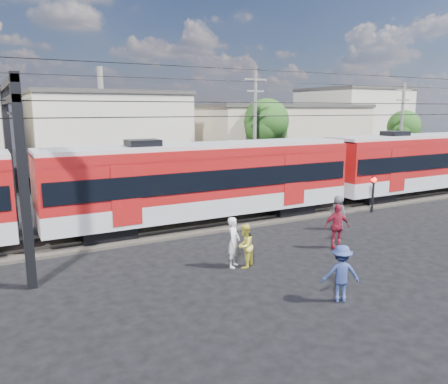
{
  "coord_description": "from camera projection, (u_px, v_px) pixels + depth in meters",
  "views": [
    {
      "loc": [
        -10.89,
        -11.62,
        5.87
      ],
      "look_at": [
        -1.91,
        5.0,
        2.27
      ],
      "focal_mm": 35.0,
      "sensor_mm": 36.0,
      "label": 1
    }
  ],
  "objects": [
    {
      "name": "rail_far",
      "position": [
        222.0,
        215.0,
        23.75
      ],
      "size": [
        70.0,
        0.12,
        0.12
      ],
      "primitive_type": "cube",
      "color": "#59544C",
      "rests_on": "track_bed"
    },
    {
      "name": "ground",
      "position": [
        333.0,
        269.0,
        16.22
      ],
      "size": [
        120.0,
        120.0,
        0.0
      ],
      "primitive_type": "plane",
      "color": "black",
      "rests_on": "ground"
    },
    {
      "name": "building_midwest",
      "position": [
        103.0,
        135.0,
        37.94
      ],
      "size": [
        12.24,
        12.24,
        7.3
      ],
      "color": "beige",
      "rests_on": "ground"
    },
    {
      "name": "building_mideast",
      "position": [
        274.0,
        137.0,
        42.91
      ],
      "size": [
        16.32,
        10.2,
        6.3
      ],
      "color": "tan",
      "rests_on": "ground"
    },
    {
      "name": "utility_pole_mid",
      "position": [
        255.0,
        128.0,
        31.14
      ],
      "size": [
        1.8,
        0.24,
        8.5
      ],
      "color": "slate",
      "rests_on": "ground"
    },
    {
      "name": "car_silver",
      "position": [
        417.0,
        170.0,
        37.77
      ],
      "size": [
        4.11,
        1.79,
        1.38
      ],
      "primitive_type": "imported",
      "rotation": [
        0.0,
        0.0,
        1.53
      ],
      "color": "#B6B9BE",
      "rests_on": "ground"
    },
    {
      "name": "pedestrian_c",
      "position": [
        341.0,
        273.0,
        13.4
      ],
      "size": [
        1.34,
        1.12,
        1.8
      ],
      "primitive_type": "imported",
      "rotation": [
        0.0,
        0.0,
        2.67
      ],
      "color": "navy",
      "rests_on": "ground"
    },
    {
      "name": "tree_near",
      "position": [
        268.0,
        124.0,
        35.28
      ],
      "size": [
        3.82,
        3.64,
        6.72
      ],
      "color": "#382619",
      "rests_on": "ground"
    },
    {
      "name": "pedestrian_b",
      "position": [
        245.0,
        246.0,
        16.31
      ],
      "size": [
        1.03,
        0.98,
        1.67
      ],
      "primitive_type": "imported",
      "rotation": [
        0.0,
        0.0,
        3.75
      ],
      "color": "gold",
      "rests_on": "ground"
    },
    {
      "name": "car_white",
      "position": [
        446.0,
        168.0,
        38.52
      ],
      "size": [
        4.62,
        2.13,
        1.47
      ],
      "primitive_type": "imported",
      "rotation": [
        0.0,
        0.0,
        1.7
      ],
      "color": "silver",
      "rests_on": "ground"
    },
    {
      "name": "track_bed",
      "position": [
        229.0,
        220.0,
        23.13
      ],
      "size": [
        70.0,
        3.4,
        0.12
      ],
      "primitive_type": "cube",
      "color": "#2D2823",
      "rests_on": "ground"
    },
    {
      "name": "pedestrian_a",
      "position": [
        234.0,
        242.0,
        16.35
      ],
      "size": [
        0.81,
        0.82,
        1.91
      ],
      "primitive_type": "imported",
      "rotation": [
        0.0,
        0.0,
        0.81
      ],
      "color": "white",
      "rests_on": "ground"
    },
    {
      "name": "pedestrian_d",
      "position": [
        337.0,
        226.0,
        18.52
      ],
      "size": [
        1.22,
        0.78,
        1.93
      ],
      "primitive_type": "imported",
      "rotation": [
        0.0,
        0.0,
        -0.3
      ],
      "color": "maroon",
      "rests_on": "ground"
    },
    {
      "name": "rail_near",
      "position": [
        236.0,
        221.0,
        22.46
      ],
      "size": [
        70.0,
        0.12,
        0.12
      ],
      "primitive_type": "cube",
      "color": "#59544C",
      "rests_on": "track_bed"
    },
    {
      "name": "utility_pole_east",
      "position": [
        401.0,
        128.0,
        36.86
      ],
      "size": [
        1.8,
        0.24,
        8.0
      ],
      "color": "slate",
      "rests_on": "ground"
    },
    {
      "name": "catenary",
      "position": [
        47.0,
        127.0,
        18.14
      ],
      "size": [
        70.0,
        9.3,
        7.52
      ],
      "color": "black",
      "rests_on": "ground"
    },
    {
      "name": "tree_far",
      "position": [
        404.0,
        129.0,
        41.54
      ],
      "size": [
        3.36,
        3.12,
        5.76
      ],
      "color": "#382619",
      "rests_on": "ground"
    },
    {
      "name": "building_east",
      "position": [
        351.0,
        123.0,
        52.72
      ],
      "size": [
        10.2,
        10.2,
        8.3
      ],
      "color": "beige",
      "rests_on": "ground"
    },
    {
      "name": "commuter_train",
      "position": [
        209.0,
        178.0,
        22.15
      ],
      "size": [
        50.3,
        3.08,
        4.17
      ],
      "color": "black",
      "rests_on": "ground"
    },
    {
      "name": "crossing_signal",
      "position": [
        373.0,
        188.0,
        24.88
      ],
      "size": [
        0.31,
        0.31,
        2.1
      ],
      "color": "black",
      "rests_on": "ground"
    },
    {
      "name": "pedestrian_e",
      "position": [
        338.0,
        213.0,
        21.44
      ],
      "size": [
        0.76,
        0.96,
        1.72
      ],
      "primitive_type": "imported",
      "rotation": [
        0.0,
        0.0,
        1.84
      ],
      "color": "#4D4D52",
      "rests_on": "ground"
    }
  ]
}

